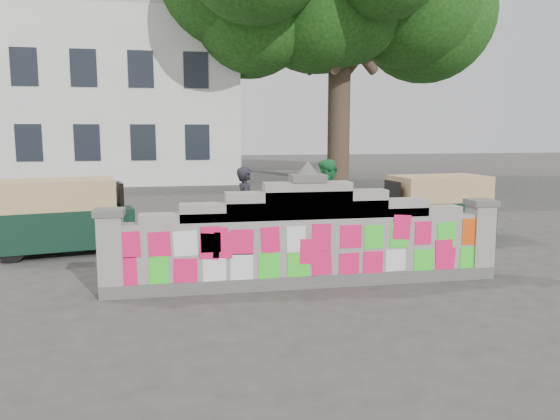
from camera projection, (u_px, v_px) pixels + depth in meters
The scene contains 8 objects.
ground at pixel (307, 285), 8.81m from camera, with size 100.00×100.00×0.00m, color #383533.
parapet_wall at pixel (307, 240), 8.70m from camera, with size 6.48×0.44×2.01m.
building at pixel (76, 102), 28.30m from camera, with size 16.00×10.00×8.90m.
cyclist_bike at pixel (246, 236), 10.64m from camera, with size 0.61×1.74×0.91m, color black.
cyclist_rider at pixel (246, 220), 10.59m from camera, with size 0.56×0.37×1.55m, color black.
pedestrian at pixel (328, 203), 11.72m from camera, with size 0.91×0.71×1.88m, color #258945.
rickshaw_left at pixel (63, 215), 11.08m from camera, with size 2.81×1.72×1.51m.
rickshaw_right at pixel (436, 206), 12.55m from camera, with size 2.69×1.38×1.47m.
Camera 1 is at (-2.05, -8.31, 2.46)m, focal length 35.00 mm.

